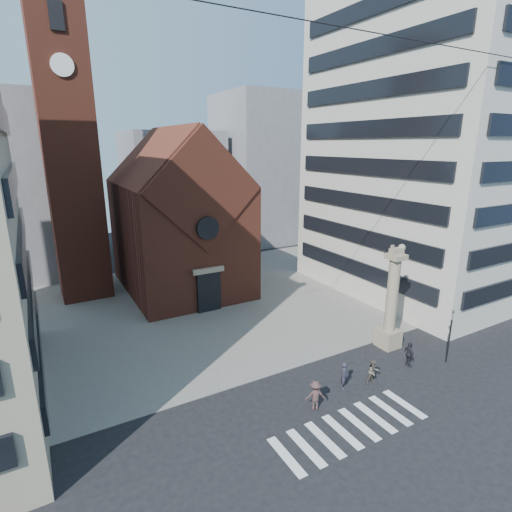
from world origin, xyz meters
The scene contains 21 objects.
ground centered at (0.00, 0.00, 0.00)m, with size 120.00×120.00×0.00m, color black.
piazza centered at (0.00, 19.00, 0.03)m, with size 46.00×30.00×0.05m, color gray.
zebra_crossing centered at (0.55, -3.00, 0.01)m, with size 10.20×3.20×0.01m, color white, non-canonical shape.
church centered at (0.00, 25.04, 7.98)m, with size 12.00×16.65×18.00m.
campanile centered at (-10.00, 28.00, 15.74)m, with size 5.50×5.50×31.20m.
building_right centered at (24.00, 12.00, 16.00)m, with size 18.00×22.00×32.00m, color #BBB4A9.
bg_block_mid centered at (6.00, 45.00, 9.00)m, with size 14.00×12.00×18.00m, color gray.
bg_block_right centered at (22.00, 42.00, 12.00)m, with size 16.00×14.00×24.00m, color gray.
lion_column centered at (10.01, 3.00, 3.46)m, with size 1.63×1.60×8.68m.
traffic_light centered at (12.00, -1.00, 2.29)m, with size 0.13×0.16×4.30m.
pedestrian_0 centered at (2.94, 0.31, 0.94)m, with size 0.68×0.45×1.87m, color #2A2838.
pedestrian_1 centered at (5.02, -0.28, 0.88)m, with size 0.86×0.67×1.76m, color #554C44.
pedestrian_2 centered at (9.00, 0.04, 0.98)m, with size 1.14×0.48×1.95m, color black.
pedestrian_3 centered at (-0.22, -0.55, 0.99)m, with size 1.27×0.73×1.97m, color #432E2D.
scooter_0 centered at (-5.80, 18.05, 0.45)m, with size 0.53×1.52×0.80m, color black.
scooter_1 centered at (-4.24, 18.05, 0.49)m, with size 0.42×1.47×0.88m, color black.
scooter_2 centered at (-2.69, 18.05, 0.45)m, with size 0.53×1.52×0.80m, color black.
scooter_3 centered at (-1.13, 18.05, 0.49)m, with size 0.42×1.47×0.88m, color black.
scooter_4 centered at (0.42, 18.05, 0.45)m, with size 0.53×1.52×0.80m, color black.
scooter_5 centered at (1.97, 18.05, 0.49)m, with size 0.42×1.47×0.88m, color black.
scooter_6 centered at (3.53, 18.05, 0.45)m, with size 0.53×1.52×0.80m, color black.
Camera 1 is at (-14.07, -17.56, 16.10)m, focal length 28.00 mm.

